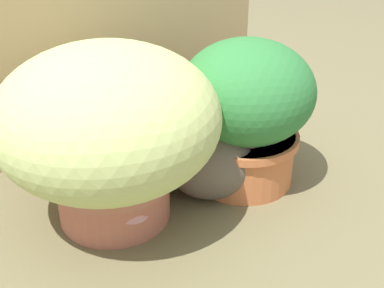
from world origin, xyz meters
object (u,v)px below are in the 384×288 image
(leafy_planter, at_px, (246,109))
(mushroom_ornament_pink, at_px, (132,211))
(cat, at_px, (217,161))
(grass_planter, at_px, (108,127))

(leafy_planter, height_order, mushroom_ornament_pink, leafy_planter)
(mushroom_ornament_pink, bearing_deg, leafy_planter, 16.43)
(mushroom_ornament_pink, bearing_deg, cat, 14.41)
(grass_planter, distance_m, mushroom_ornament_pink, 0.23)
(grass_planter, xyz_separation_m, cat, (0.31, -0.05, -0.16))
(cat, distance_m, mushroom_ornament_pink, 0.31)
(grass_planter, height_order, cat, grass_planter)
(cat, bearing_deg, mushroom_ornament_pink, -165.59)
(leafy_planter, bearing_deg, cat, -158.90)
(cat, bearing_deg, leafy_planter, 21.10)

